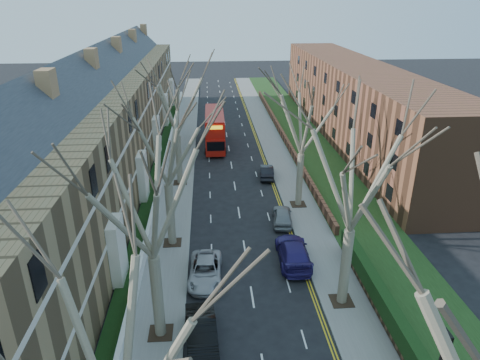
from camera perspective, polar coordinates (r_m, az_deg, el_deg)
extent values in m
cube|color=slate|center=(55.88, -7.68, 4.11)|extent=(3.00, 102.00, 0.12)
cube|color=slate|center=(56.43, 4.61, 4.43)|extent=(3.00, 102.00, 0.12)
cube|color=#94734B|center=(47.99, -17.84, 6.15)|extent=(9.00, 78.00, 10.00)
cube|color=#2A2E34|center=(46.68, -18.76, 13.19)|extent=(4.67, 78.00, 4.67)
cube|color=white|center=(47.59, -12.39, 4.70)|extent=(0.12, 78.00, 0.35)
cube|color=white|center=(46.62, -12.76, 8.77)|extent=(0.12, 78.00, 0.35)
cube|color=brown|center=(61.60, 14.99, 10.12)|extent=(8.00, 54.00, 10.00)
cube|color=brown|center=(60.30, 5.66, 6.15)|extent=(0.35, 54.00, 0.90)
cube|color=black|center=(25.29, 22.46, -20.97)|extent=(0.70, 24.00, 1.20)
cube|color=white|center=(48.35, -10.11, 1.55)|extent=(0.30, 78.00, 1.00)
cube|color=#1C3513|center=(57.25, 9.08, 4.59)|extent=(6.00, 102.00, 0.06)
cube|color=black|center=(16.27, 25.88, -18.13)|extent=(0.18, 0.50, 0.22)
cylinder|color=#756C54|center=(25.30, -10.95, -15.04)|extent=(0.64, 0.64, 5.25)
cube|color=#2D2116|center=(26.98, -10.51, -19.40)|extent=(1.40, 1.40, 0.05)
cylinder|color=#756C54|center=(33.72, -9.25, -4.58)|extent=(0.64, 0.64, 5.07)
cube|color=#2D2116|center=(34.96, -8.98, -8.24)|extent=(1.40, 1.40, 0.05)
cylinder|color=#756C54|center=(44.63, -8.14, 2.73)|extent=(0.60, 0.60, 5.25)
cube|color=#2D2116|center=(45.60, -7.96, -0.34)|extent=(1.40, 1.40, 0.05)
cylinder|color=#756C54|center=(27.95, 13.87, -11.21)|extent=(0.64, 0.64, 5.25)
cube|color=#2D2116|center=(29.48, 13.37, -15.40)|extent=(1.40, 1.40, 0.05)
cylinder|color=#756C54|center=(39.85, 7.95, 0.03)|extent=(0.60, 0.60, 5.07)
cube|color=#2D2116|center=(40.90, 7.75, -3.22)|extent=(1.40, 1.40, 0.05)
cube|color=#A9140C|center=(56.52, -3.36, 5.93)|extent=(2.47, 10.51, 2.10)
cube|color=#A9140C|center=(55.96, -3.41, 7.89)|extent=(2.46, 9.99, 1.91)
cube|color=black|center=(56.39, -3.37, 6.35)|extent=(2.48, 9.67, 0.86)
cube|color=black|center=(55.93, -3.41, 7.98)|extent=(2.48, 9.46, 0.86)
imported|color=black|center=(25.58, -5.14, -19.86)|extent=(2.04, 4.98, 1.60)
imported|color=#A4A3A9|center=(30.51, -4.63, -11.97)|extent=(2.49, 5.00, 1.36)
imported|color=navy|center=(32.40, 7.11, -9.51)|extent=(2.44, 5.61, 1.61)
imported|color=gray|center=(37.47, 5.66, -4.77)|extent=(2.13, 4.24, 1.39)
imported|color=black|center=(46.64, 3.59, 1.11)|extent=(1.82, 4.16, 1.33)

